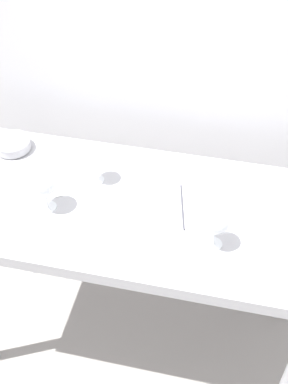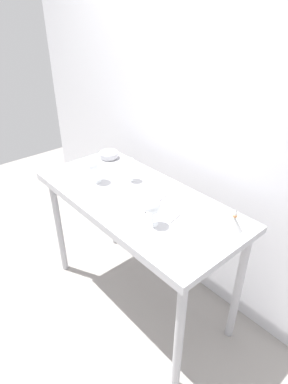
% 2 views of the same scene
% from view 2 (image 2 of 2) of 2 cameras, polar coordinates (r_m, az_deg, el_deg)
% --- Properties ---
extents(ground_plane, '(6.00, 6.00, 0.00)m').
position_cam_2_polar(ground_plane, '(2.57, -1.04, -18.07)').
color(ground_plane, gray).
extents(back_wall, '(3.80, 0.04, 2.60)m').
position_cam_2_polar(back_wall, '(2.14, 8.98, 13.13)').
color(back_wall, silver).
rests_on(back_wall, ground_plane).
extents(steel_counter, '(1.40, 0.65, 0.90)m').
position_cam_2_polar(steel_counter, '(2.04, -1.38, -3.24)').
color(steel_counter, '#ADADB2').
rests_on(steel_counter, ground_plane).
extents(wine_glass_far_left, '(0.08, 0.08, 0.16)m').
position_cam_2_polar(wine_glass_far_left, '(2.11, -2.67, 5.00)').
color(wine_glass_far_left, white).
rests_on(wine_glass_far_left, steel_counter).
extents(wine_glass_near_left, '(0.10, 0.10, 0.17)m').
position_cam_2_polar(wine_glass_near_left, '(2.11, -8.62, 4.75)').
color(wine_glass_near_left, white).
rests_on(wine_glass_near_left, steel_counter).
extents(wine_glass_near_right, '(0.09, 0.09, 0.16)m').
position_cam_2_polar(wine_glass_near_right, '(1.67, 1.55, -2.63)').
color(wine_glass_near_right, white).
rests_on(wine_glass_near_right, steel_counter).
extents(open_notebook, '(0.38, 0.28, 0.01)m').
position_cam_2_polar(open_notebook, '(1.89, 2.18, -2.17)').
color(open_notebook, white).
rests_on(open_notebook, steel_counter).
extents(tasting_sheet_upper, '(0.26, 0.29, 0.00)m').
position_cam_2_polar(tasting_sheet_upper, '(1.75, 8.79, -5.81)').
color(tasting_sheet_upper, white).
rests_on(tasting_sheet_upper, steel_counter).
extents(tasting_sheet_lower, '(0.25, 0.26, 0.00)m').
position_cam_2_polar(tasting_sheet_lower, '(2.26, -5.36, 3.45)').
color(tasting_sheet_lower, white).
rests_on(tasting_sheet_lower, steel_counter).
extents(tasting_bowl, '(0.15, 0.15, 0.05)m').
position_cam_2_polar(tasting_bowl, '(2.48, -6.24, 6.60)').
color(tasting_bowl, '#4C4C4C').
rests_on(tasting_bowl, steel_counter).
extents(decanter_funnel, '(0.10, 0.10, 0.13)m').
position_cam_2_polar(decanter_funnel, '(1.74, 15.63, -5.29)').
color(decanter_funnel, silver).
rests_on(decanter_funnel, steel_counter).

